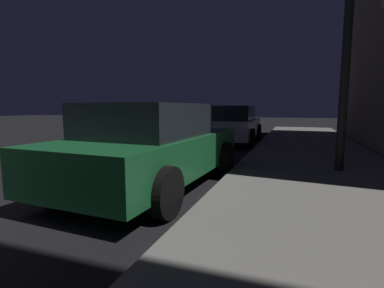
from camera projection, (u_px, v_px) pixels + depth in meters
name	position (u px, v px, depth m)	size (l,w,h in m)	color
car_green	(152.00, 146.00, 4.94)	(2.20, 4.23, 1.43)	#19592D
car_white	(232.00, 124.00, 11.22)	(2.06, 4.40, 1.43)	silver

